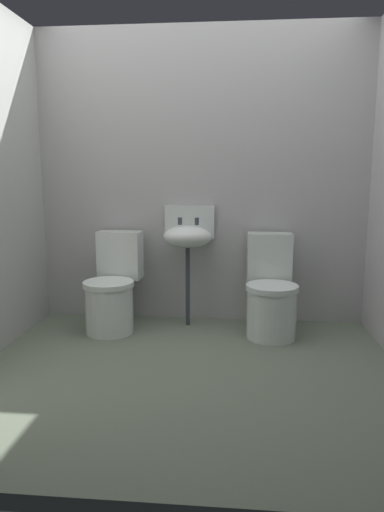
{
  "coord_description": "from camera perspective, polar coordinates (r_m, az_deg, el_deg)",
  "views": [
    {
      "loc": [
        0.29,
        -2.87,
        1.26
      ],
      "look_at": [
        0.0,
        0.27,
        0.7
      ],
      "focal_mm": 32.82,
      "sensor_mm": 36.0,
      "label": 1
    }
  ],
  "objects": [
    {
      "name": "toilet_left",
      "position": [
        3.85,
        -9.65,
        -4.2
      ],
      "size": [
        0.43,
        0.62,
        0.78
      ],
      "rotation": [
        0.0,
        0.0,
        3.06
      ],
      "color": "white",
      "rests_on": "ground"
    },
    {
      "name": "ground_plane",
      "position": [
        3.17,
        -0.47,
        -14.17
      ],
      "size": [
        3.16,
        2.56,
        0.08
      ],
      "primitive_type": "cube",
      "color": "slate"
    },
    {
      "name": "sink",
      "position": [
        3.84,
        -0.5,
        2.5
      ],
      "size": [
        0.42,
        0.35,
        0.99
      ],
      "color": "#373D46",
      "rests_on": "ground"
    },
    {
      "name": "toilet_right",
      "position": [
        3.73,
        9.57,
        -4.65
      ],
      "size": [
        0.41,
        0.6,
        0.78
      ],
      "rotation": [
        0.0,
        0.0,
        3.17
      ],
      "color": "silver",
      "rests_on": "ground"
    },
    {
      "name": "wall_back",
      "position": [
        4.01,
        1.15,
        9.48
      ],
      "size": [
        3.16,
        0.1,
        2.44
      ],
      "primitive_type": "cube",
      "color": "#AEAEAD",
      "rests_on": "ground"
    }
  ]
}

